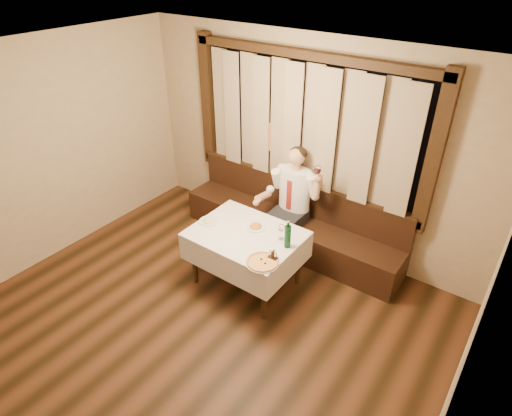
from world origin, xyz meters
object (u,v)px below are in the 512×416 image
Objects in this scene: pasta_cream at (209,219)px; green_bottle at (288,236)px; pasta_red at (256,225)px; banquette at (291,225)px; dining_table at (246,240)px; seated_man at (292,195)px; cruet_caddy at (273,256)px; pizza at (262,262)px.

green_bottle reaches higher than pasta_cream.
banquette is at bearing 91.83° from pasta_red.
seated_man is at bearing 86.94° from dining_table.
cruet_caddy is (0.53, -0.22, 0.15)m from dining_table.
pizza is (0.48, -1.36, 0.46)m from banquette.
green_bottle is at bearing -10.94° from pasta_red.
green_bottle is 1.00m from seated_man.
green_bottle reaches higher than pizza.
pasta_cream is (-0.54, -0.23, -0.00)m from pasta_red.
pasta_cream is (-0.51, -0.07, 0.14)m from dining_table.
pasta_cream is 2.02× the size of cruet_caddy.
banquette is 0.55m from seated_man.
banquette is at bearing 118.75° from seated_man.
banquette is 27.23× the size of cruet_caddy.
cruet_caddy reaches higher than dining_table.
pasta_red and pasta_cream have the same top height.
dining_table is 3.52× the size of pizza.
dining_table is 0.59m from cruet_caddy.
seated_man is at bearing 88.35° from pasta_red.
pizza is 1.35m from seated_man.
pasta_cream reaches higher than dining_table.
banquette is 1.30m from pasta_cream.
cruet_caddy is at bearing -67.46° from seated_man.
banquette is at bearing 109.21° from pizza.
cruet_caddy reaches higher than pasta_red.
cruet_caddy is at bearing -22.93° from dining_table.
dining_table is at bearing -173.34° from green_bottle.
dining_table is at bearing -99.87° from pasta_red.
green_bottle is 0.30m from cruet_caddy.
dining_table is 10.81× the size of cruet_caddy.
banquette reaches higher than pizza.
banquette reaches higher than cruet_caddy.
dining_table is 5.34× the size of pasta_cream.
pasta_cream is at bearing 164.88° from pizza.
dining_table is 0.21m from pasta_red.
pasta_red reaches higher than pizza.
pizza is 3.07× the size of cruet_caddy.
pasta_red is at bearing 23.37° from pasta_cream.
dining_table is (0.00, -1.02, 0.34)m from banquette.
pizza is (0.48, -0.34, 0.12)m from dining_table.
pizza is 1.52× the size of pasta_cream.
green_bottle reaches higher than pasta_red.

